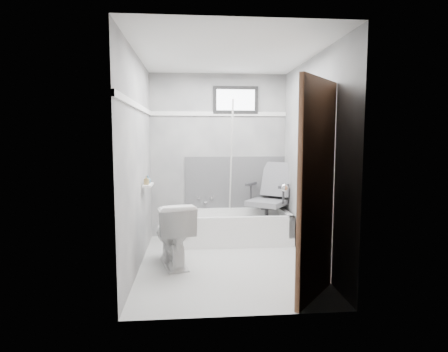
{
  "coord_description": "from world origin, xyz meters",
  "views": [
    {
      "loc": [
        -0.39,
        -4.24,
        1.49
      ],
      "look_at": [
        0.0,
        0.35,
        1.0
      ],
      "focal_mm": 30.0,
      "sensor_mm": 36.0,
      "label": 1
    }
  ],
  "objects": [
    {
      "name": "faucet",
      "position": [
        -0.2,
        1.27,
        0.55
      ],
      "size": [
        0.26,
        0.1,
        0.16
      ],
      "primitive_type": null,
      "color": "silver",
      "rests_on": "wall_back"
    },
    {
      "name": "soap_bottle_b",
      "position": [
        -0.94,
        0.4,
        0.96
      ],
      "size": [
        0.11,
        0.11,
        0.1
      ],
      "primitive_type": "imported",
      "rotation": [
        0.0,
        0.0,
        0.46
      ],
      "color": "slate",
      "rests_on": "shelf"
    },
    {
      "name": "trim_back",
      "position": [
        0.0,
        1.29,
        1.82
      ],
      "size": [
        2.0,
        0.02,
        0.06
      ],
      "primitive_type": "cube",
      "color": "white",
      "rests_on": "wall_back"
    },
    {
      "name": "backerboard",
      "position": [
        0.25,
        1.29,
        0.8
      ],
      "size": [
        1.5,
        0.02,
        0.78
      ],
      "primitive_type": "cube",
      "color": "#4C4C4F",
      "rests_on": "wall_back"
    },
    {
      "name": "office_chair",
      "position": [
        0.67,
        0.98,
        0.62
      ],
      "size": [
        0.81,
        0.81,
        1.0
      ],
      "primitive_type": null,
      "rotation": [
        0.0,
        0.0,
        -0.63
      ],
      "color": "slate",
      "rests_on": "bathtub"
    },
    {
      "name": "toilet",
      "position": [
        -0.62,
        0.02,
        0.37
      ],
      "size": [
        0.58,
        0.82,
        0.73
      ],
      "primitive_type": "imported",
      "rotation": [
        0.0,
        0.0,
        3.38
      ],
      "color": "white",
      "rests_on": "floor"
    },
    {
      "name": "door",
      "position": [
        0.98,
        -1.28,
        1.0
      ],
      "size": [
        0.78,
        0.78,
        2.0
      ],
      "primitive_type": null,
      "color": "brown",
      "rests_on": "floor"
    },
    {
      "name": "wall_front",
      "position": [
        0.0,
        -1.3,
        1.2
      ],
      "size": [
        2.0,
        0.02,
        2.4
      ],
      "primitive_type": "cube",
      "color": "slate",
      "rests_on": "floor"
    },
    {
      "name": "floor",
      "position": [
        0.0,
        0.0,
        0.0
      ],
      "size": [
        2.6,
        2.6,
        0.0
      ],
      "primitive_type": "plane",
      "color": "silver",
      "rests_on": "ground"
    },
    {
      "name": "ceiling",
      "position": [
        0.0,
        0.0,
        2.4
      ],
      "size": [
        2.6,
        2.6,
        0.0
      ],
      "primitive_type": "plane",
      "rotation": [
        3.14,
        0.0,
        0.0
      ],
      "color": "silver",
      "rests_on": "floor"
    },
    {
      "name": "wall_left",
      "position": [
        -1.0,
        0.0,
        1.2
      ],
      "size": [
        0.02,
        2.6,
        2.4
      ],
      "primitive_type": "cube",
      "color": "slate",
      "rests_on": "floor"
    },
    {
      "name": "shelf",
      "position": [
        -0.93,
        0.34,
        0.9
      ],
      "size": [
        0.1,
        0.32,
        0.02
      ],
      "primitive_type": "cube",
      "color": "white",
      "rests_on": "wall_left"
    },
    {
      "name": "wall_right",
      "position": [
        1.0,
        0.0,
        1.2
      ],
      "size": [
        0.02,
        2.6,
        2.4
      ],
      "primitive_type": "cube",
      "color": "slate",
      "rests_on": "floor"
    },
    {
      "name": "bathtub",
      "position": [
        0.23,
        0.93,
        0.21
      ],
      "size": [
        1.5,
        0.7,
        0.42
      ],
      "primitive_type": null,
      "color": "white",
      "rests_on": "floor"
    },
    {
      "name": "wall_back",
      "position": [
        0.0,
        1.3,
        1.2
      ],
      "size": [
        2.0,
        0.02,
        2.4
      ],
      "primitive_type": "cube",
      "color": "slate",
      "rests_on": "floor"
    },
    {
      "name": "soap_bottle_a",
      "position": [
        -0.94,
        0.26,
        0.97
      ],
      "size": [
        0.06,
        0.06,
        0.11
      ],
      "primitive_type": "imported",
      "rotation": [
        0.0,
        0.0,
        -0.22
      ],
      "color": "olive",
      "rests_on": "shelf"
    },
    {
      "name": "trim_left",
      "position": [
        -0.99,
        0.0,
        1.82
      ],
      "size": [
        0.02,
        2.6,
        0.06
      ],
      "primitive_type": "cube",
      "color": "white",
      "rests_on": "wall_left"
    },
    {
      "name": "window",
      "position": [
        0.25,
        1.29,
        2.02
      ],
      "size": [
        0.66,
        0.04,
        0.4
      ],
      "primitive_type": null,
      "color": "black",
      "rests_on": "wall_back"
    },
    {
      "name": "pole",
      "position": [
        0.16,
        1.06,
        1.05
      ],
      "size": [
        0.02,
        0.54,
        1.89
      ],
      "primitive_type": "cylinder",
      "rotation": [
        0.27,
        0.0,
        0.0
      ],
      "color": "silver",
      "rests_on": "bathtub"
    }
  ]
}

